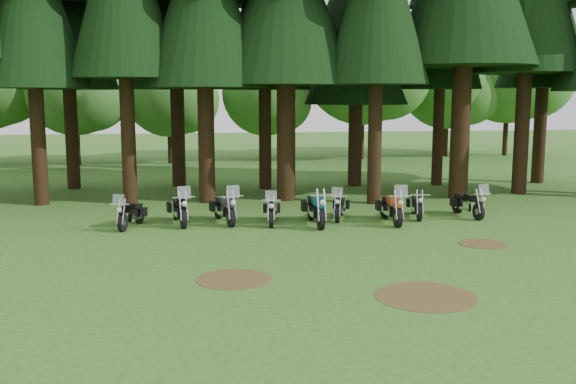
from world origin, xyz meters
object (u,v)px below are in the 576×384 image
motorcycle_6 (391,209)px  motorcycle_7 (417,206)px  motorcycle_5 (340,207)px  motorcycle_0 (131,215)px  motorcycle_8 (468,205)px  motorcycle_1 (180,210)px  motorcycle_3 (272,211)px  motorcycle_2 (224,209)px  motorcycle_4 (316,210)px

motorcycle_6 → motorcycle_7: 1.49m
motorcycle_5 → motorcycle_7: size_ratio=1.00×
motorcycle_0 → motorcycle_8: 11.81m
motorcycle_1 → motorcycle_5: motorcycle_1 is taller
motorcycle_6 → motorcycle_0: bearing=177.9°
motorcycle_0 → motorcycle_8: motorcycle_8 is taller
motorcycle_8 → motorcycle_7: bearing=168.1°
motorcycle_3 → motorcycle_5: (2.49, 0.44, -0.00)m
motorcycle_2 → motorcycle_7: motorcycle_2 is taller
motorcycle_1 → motorcycle_4: size_ratio=0.94×
motorcycle_0 → motorcycle_8: bearing=18.6°
motorcycle_4 → motorcycle_6: 2.60m
motorcycle_2 → motorcycle_4: 3.12m
motorcycle_0 → motorcycle_3: bearing=17.4°
motorcycle_0 → motorcycle_5: motorcycle_5 is taller
motorcycle_8 → motorcycle_1: bearing=171.7°
motorcycle_4 → motorcycle_8: (5.69, 0.54, -0.08)m
motorcycle_1 → motorcycle_3: size_ratio=1.13×
motorcycle_0 → motorcycle_2: (3.09, 0.29, 0.06)m
motorcycle_1 → motorcycle_7: motorcycle_1 is taller
motorcycle_4 → motorcycle_8: motorcycle_8 is taller
motorcycle_1 → motorcycle_4: (4.54, -0.81, 0.03)m
motorcycle_1 → motorcycle_3: (3.09, -0.40, -0.06)m
motorcycle_0 → motorcycle_1: size_ratio=0.85×
motorcycle_4 → motorcycle_6: bearing=-2.2°
motorcycle_5 → motorcycle_3: bearing=-150.4°
motorcycle_1 → motorcycle_7: (8.36, -0.11, -0.07)m
motorcycle_3 → motorcycle_5: motorcycle_3 is taller
motorcycle_2 → motorcycle_8: motorcycle_2 is taller
motorcycle_2 → motorcycle_6: size_ratio=0.98×
motorcycle_0 → motorcycle_1: 1.62m
motorcycle_1 → motorcycle_8: motorcycle_1 is taller
motorcycle_2 → motorcycle_6: 5.70m
motorcycle_5 → motorcycle_8: bearing=15.6°
motorcycle_1 → motorcycle_3: motorcycle_1 is taller
motorcycle_8 → motorcycle_4: bearing=178.6°
motorcycle_2 → motorcycle_6: (5.62, -0.91, 0.01)m
motorcycle_8 → motorcycle_3: bearing=174.2°
motorcycle_3 → motorcycle_1: bearing=-178.9°
motorcycle_5 → motorcycle_7: motorcycle_5 is taller
motorcycle_3 → motorcycle_5: size_ratio=1.03×
motorcycle_7 → motorcycle_8: motorcycle_8 is taller
motorcycle_4 → motorcycle_8: size_ratio=1.19×
motorcycle_5 → motorcycle_7: bearing=16.4°
motorcycle_3 → motorcycle_6: 4.08m
motorcycle_3 → motorcycle_8: 7.14m
motorcycle_5 → motorcycle_7: (2.79, -0.15, -0.01)m
motorcycle_6 → motorcycle_8: size_ratio=1.13×
motorcycle_0 → motorcycle_5: size_ratio=0.99×
motorcycle_2 → motorcycle_7: size_ratio=1.15×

